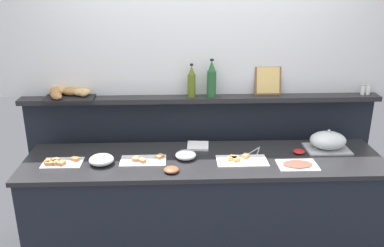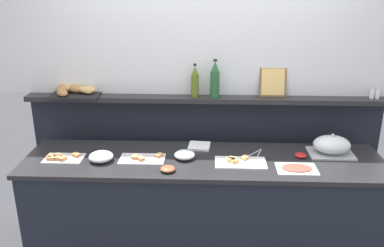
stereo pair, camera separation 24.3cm
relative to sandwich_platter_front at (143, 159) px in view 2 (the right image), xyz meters
name	(u,v)px [view 2 (the right image)]	position (x,y,z in m)	size (l,w,h in m)	color
ground_plane	(204,218)	(0.46, 0.63, -0.92)	(12.00, 12.00, 0.00)	#38383D
buffet_counter	(203,211)	(0.46, 0.03, -0.46)	(2.72, 0.67, 0.91)	black
back_ledge_unit	(204,159)	(0.46, 0.55, -0.25)	(2.98, 0.22, 1.27)	black
upper_wall_panel	(206,12)	(0.46, 0.57, 1.02)	(3.58, 0.08, 1.33)	silver
sandwich_platter_front	(143,159)	(0.00, 0.00, 0.00)	(0.34, 0.19, 0.04)	silver
sandwich_platter_side	(239,162)	(0.72, -0.03, 0.00)	(0.38, 0.20, 0.04)	white
sandwich_platter_rear	(62,158)	(-0.61, -0.02, 0.00)	(0.29, 0.18, 0.04)	white
cold_cuts_platter	(297,169)	(1.13, -0.12, 0.00)	(0.29, 0.20, 0.02)	silver
serving_cloche	(332,145)	(1.44, 0.16, 0.06)	(0.34, 0.24, 0.17)	#B7BABF
glass_bowl_large	(185,155)	(0.31, 0.04, 0.02)	(0.16, 0.16, 0.06)	silver
glass_bowl_medium	(101,157)	(-0.31, -0.04, 0.02)	(0.18, 0.18, 0.07)	silver
condiment_bowl_cream	(168,169)	(0.21, -0.19, 0.01)	(0.11, 0.11, 0.04)	brown
condiment_bowl_red	(301,155)	(1.20, 0.10, 0.01)	(0.09, 0.09, 0.03)	red
serving_tongs	(257,153)	(0.87, 0.14, 0.00)	(0.13, 0.18, 0.01)	#B7BABF
napkin_stack	(199,146)	(0.42, 0.26, 0.00)	(0.17, 0.17, 0.02)	white
olive_oil_bottle	(195,82)	(0.38, 0.46, 0.48)	(0.06, 0.06, 0.28)	#56661E
wine_bottle_green	(215,81)	(0.54, 0.45, 0.50)	(0.08, 0.08, 0.32)	#23562D
salt_shaker	(372,93)	(1.81, 0.47, 0.40)	(0.03, 0.03, 0.09)	white
pepper_shaker	(378,94)	(1.86, 0.47, 0.40)	(0.03, 0.03, 0.09)	white
bread_basket	(74,91)	(-0.64, 0.48, 0.39)	(0.40, 0.30, 0.08)	black
framed_picture	(273,82)	(1.01, 0.51, 0.47)	(0.22, 0.07, 0.24)	brown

